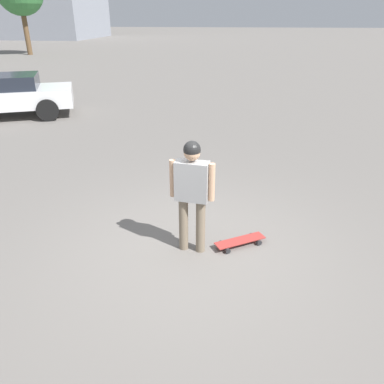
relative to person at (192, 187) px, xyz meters
name	(u,v)px	position (x,y,z in m)	size (l,w,h in m)	color
ground_plane	(192,249)	(0.00, 0.00, -0.99)	(220.00, 220.00, 0.00)	slate
person	(192,187)	(0.00, 0.00, 0.00)	(0.62, 0.26, 1.63)	#7A6B56
skateboard	(240,241)	(0.69, 0.19, -0.92)	(0.76, 0.56, 0.09)	#A5332D
car_parked_near	(6,95)	(-7.00, 6.98, -0.27)	(4.52, 3.26, 1.35)	silver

